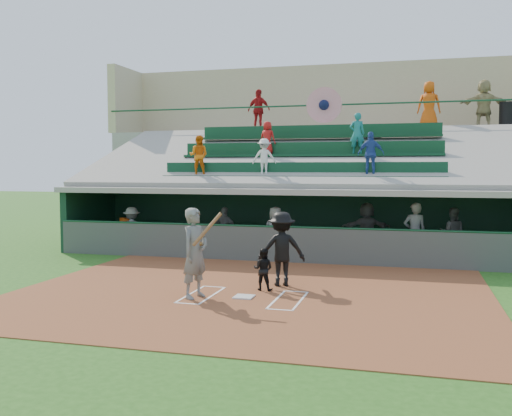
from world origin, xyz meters
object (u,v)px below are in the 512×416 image
(water_cooler, at_px, (125,223))
(batter_at_plate, at_px, (195,253))
(white_table, at_px, (124,238))
(home_plate, at_px, (244,297))
(catcher, at_px, (263,269))
(trash_bin, at_px, (508,115))

(water_cooler, bearing_deg, batter_at_plate, -51.31)
(batter_at_plate, distance_m, white_table, 8.52)
(water_cooler, bearing_deg, white_table, 143.99)
(home_plate, height_order, white_table, white_table)
(catcher, distance_m, trash_bin, 14.70)
(batter_at_plate, distance_m, trash_bin, 16.16)
(white_table, bearing_deg, catcher, -22.61)
(white_table, height_order, water_cooler, water_cooler)
(catcher, height_order, trash_bin, trash_bin)
(catcher, bearing_deg, water_cooler, -36.55)
(home_plate, distance_m, white_table, 8.98)
(white_table, bearing_deg, trash_bin, 42.55)
(batter_at_plate, bearing_deg, water_cooler, 128.69)
(batter_at_plate, height_order, white_table, batter_at_plate)
(home_plate, bearing_deg, water_cooler, 135.24)
(catcher, bearing_deg, home_plate, 78.50)
(batter_at_plate, xyz_separation_m, trash_bin, (8.38, 13.21, 4.06))
(home_plate, distance_m, batter_at_plate, 1.49)
(batter_at_plate, relative_size, white_table, 2.45)
(batter_at_plate, distance_m, catcher, 1.81)
(home_plate, bearing_deg, batter_at_plate, -163.65)
(catcher, xyz_separation_m, trash_bin, (7.11, 12.03, 4.58))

